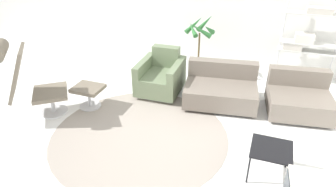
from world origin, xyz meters
TOP-DOWN VIEW (x-y plane):
  - ground_plane at (0.00, 0.00)m, footprint 12.00×12.00m
  - round_rug at (-0.08, -0.19)m, footprint 2.60×2.60m
  - lounge_chair at (-1.93, -0.29)m, footprint 1.06×1.00m
  - ottoman at (-1.22, 0.27)m, footprint 0.48×0.41m
  - armchair_red at (-0.28, 1.20)m, footprint 0.77×0.89m
  - couch_low at (0.83, 1.19)m, footprint 1.32×1.04m
  - couch_second at (2.09, 1.29)m, footprint 1.08×1.00m
  - side_table at (1.73, -0.39)m, footprint 0.48×0.48m
  - potted_plant at (0.17, 2.18)m, footprint 0.61×0.62m
  - shelf_unit at (2.12, 2.58)m, footprint 1.05×0.28m

SIDE VIEW (x-z plane):
  - ground_plane at x=0.00m, z-range 0.00..0.00m
  - round_rug at x=-0.08m, z-range 0.00..0.01m
  - couch_low at x=0.83m, z-range -0.09..0.57m
  - couch_second at x=2.09m, z-range -0.09..0.57m
  - ottoman at x=-1.22m, z-range 0.09..0.47m
  - armchair_red at x=-0.28m, z-range -0.10..0.68m
  - side_table at x=1.73m, z-range 0.17..0.58m
  - potted_plant at x=0.17m, z-range -0.11..1.15m
  - lounge_chair at x=-1.93m, z-range 0.11..1.36m
  - shelf_unit at x=2.12m, z-range 0.15..1.76m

